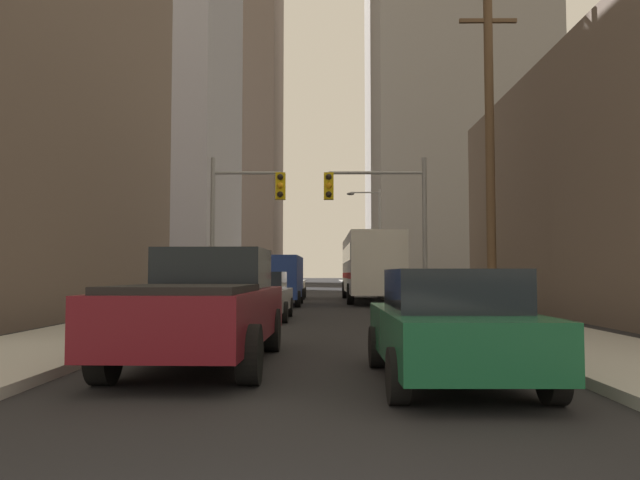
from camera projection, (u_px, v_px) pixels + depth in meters
The scene contains 15 objects.
sidewalk_left at pixel (262, 290), 51.88m from camera, with size 3.07×160.00×0.15m, color #9E9E99.
sidewalk_right at pixel (380, 290), 51.82m from camera, with size 3.07×160.00×0.15m, color #9E9E99.
city_bus at pixel (370, 265), 32.01m from camera, with size 2.67×11.51×3.40m.
pickup_truck_maroon at pixel (205, 306), 9.84m from camera, with size 2.20×5.46×1.90m.
cargo_van_blue at pixel (279, 277), 28.00m from camera, with size 2.16×5.25×2.26m.
sedan_green at pixel (450, 325), 8.08m from camera, with size 1.95×4.20×1.52m.
sedan_silver at pixel (260, 295), 19.25m from camera, with size 1.95×4.24×1.52m.
sedan_beige at pixel (289, 285), 35.44m from camera, with size 1.95×4.21×1.52m.
traffic_signal_near_left at pixel (244, 208), 23.60m from camera, with size 2.92×0.44×6.00m.
traffic_signal_near_right at pixel (381, 207), 23.58m from camera, with size 4.02×0.44×6.00m.
utility_pole_right at pixel (490, 138), 18.86m from camera, with size 2.20×0.28×10.81m.
street_lamp_right at pixel (374, 231), 43.42m from camera, with size 2.44×0.32×7.50m.
building_left_mid_office at pixel (135, 84), 52.10m from camera, with size 16.03×18.11×35.50m, color #93939E.
building_left_far_tower at pixel (217, 107), 97.02m from camera, with size 19.86×20.48×56.20m, color #66564C.
building_right_far_highrise at pixel (450, 94), 94.19m from camera, with size 24.44×29.90×58.84m, color gray.
Camera 1 is at (0.18, -2.01, 1.46)m, focal length 34.02 mm.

